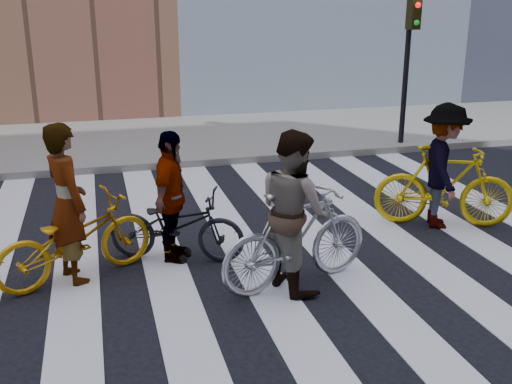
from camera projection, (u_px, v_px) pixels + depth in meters
name	position (u px, v px, depth m)	size (l,w,h in m)	color
ground	(295.00, 263.00, 7.78)	(100.00, 100.00, 0.00)	black
sidewalk_far	(197.00, 137.00, 14.66)	(100.00, 5.00, 0.15)	gray
zebra_crosswalk	(295.00, 262.00, 7.78)	(8.25, 10.00, 0.01)	silver
traffic_signal	(409.00, 48.00, 13.09)	(0.22, 0.42, 3.33)	black
bike_yellow_left	(75.00, 239.00, 7.18)	(0.69, 1.97, 1.03)	#CD8F0B
bike_silver_mid	(297.00, 238.00, 7.00)	(0.57, 2.00, 1.20)	#B7BAC2
bike_yellow_right	(445.00, 186.00, 8.91)	(0.58, 2.06, 1.24)	#DBB50C
bike_dark_rear	(176.00, 225.00, 7.76)	(0.63, 1.80, 0.94)	black
rider_left	(67.00, 204.00, 7.03)	(0.71, 0.47, 1.94)	slate
rider_mid	(293.00, 210.00, 6.88)	(0.92, 0.72, 1.89)	slate
rider_right	(444.00, 166.00, 8.80)	(1.20, 0.69, 1.86)	slate
rider_rear	(171.00, 197.00, 7.63)	(1.01, 0.42, 1.72)	slate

